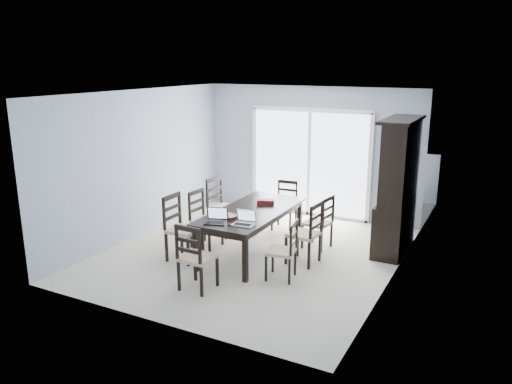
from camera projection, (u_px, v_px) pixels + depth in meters
The scene contains 24 objects.
floor at pixel (252, 254), 8.20m from camera, with size 5.00×5.00×0.00m, color beige.
ceiling at pixel (252, 93), 7.54m from camera, with size 5.00×5.00×0.00m, color white.
back_wall at pixel (310, 152), 10.02m from camera, with size 4.50×0.02×2.60m, color #8F9BAA.
wall_left at pixel (140, 164), 8.88m from camera, with size 0.02×5.00×2.60m, color #8F9BAA.
wall_right at pixel (396, 193), 6.87m from camera, with size 0.02×5.00×2.60m, color #8F9BAA.
balcony at pixel (325, 204), 11.22m from camera, with size 4.50×2.00×0.10m, color gray.
railing at pixel (340, 170), 11.93m from camera, with size 4.50×0.06×1.10m, color #99999E.
dining_table at pixel (252, 214), 8.03m from camera, with size 1.00×2.20×0.75m.
china_hutch at pixel (398, 188), 8.10m from camera, with size 0.50×1.38×2.20m.
sliding_door at pixel (309, 162), 10.05m from camera, with size 2.52×0.05×2.18m.
chair_left_near at pixel (178, 220), 7.85m from camera, with size 0.47×0.46×1.21m.
chair_left_mid at pixel (202, 212), 8.43m from camera, with size 0.45×0.44×1.11m.
chair_left_far at pixel (219, 200), 9.04m from camera, with size 0.52×0.51×1.19m.
chair_right_near at pixel (287, 244), 7.12m from camera, with size 0.45×0.44×1.01m.
chair_right_mid at pixel (309, 227), 7.64m from camera, with size 0.48×0.46×1.15m.
chair_right_far at pixel (322, 217), 8.29m from camera, with size 0.46×0.45×1.06m.
chair_end_near at pixel (193, 251), 6.72m from camera, with size 0.43×0.45×1.12m.
chair_end_far at pixel (286, 200), 9.35m from camera, with size 0.43×0.44×1.04m.
laptop_dark at pixel (216, 220), 7.34m from camera, with size 0.37×0.31×0.22m.
laptop_silver at pixel (243, 222), 7.26m from camera, with size 0.33×0.24×0.21m.
book_stack at pixel (229, 216), 7.63m from camera, with size 0.29×0.25×0.04m.
cell_phone at pixel (232, 225), 7.24m from camera, with size 0.11×0.05×0.01m, color black.
game_box at pixel (266, 202), 8.35m from camera, with size 0.29×0.14×0.07m, color #4C0F15.
hot_tub at pixel (288, 177), 11.69m from camera, with size 1.93×1.78×0.87m.
Camera 1 is at (3.59, -6.78, 3.07)m, focal length 35.00 mm.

